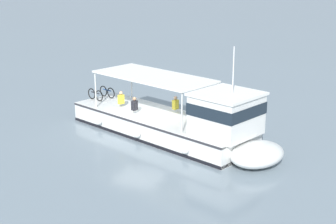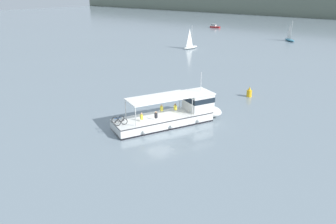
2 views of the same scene
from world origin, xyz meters
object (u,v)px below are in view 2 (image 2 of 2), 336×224
object	(u,v)px
channel_buoy	(249,93)
motorboat_mid_channel	(215,26)
sailboat_far_left	(191,46)
sailboat_outer_anchorage	(290,39)
ferry_main	(176,114)

from	to	relation	value
channel_buoy	motorboat_mid_channel	bearing A→B (deg)	125.95
motorboat_mid_channel	channel_buoy	distance (m)	80.63
sailboat_far_left	motorboat_mid_channel	world-z (taller)	sailboat_far_left
sailboat_outer_anchorage	motorboat_mid_channel	bearing A→B (deg)	157.91
motorboat_mid_channel	channel_buoy	world-z (taller)	channel_buoy
ferry_main	channel_buoy	world-z (taller)	ferry_main
sailboat_outer_anchorage	motorboat_mid_channel	world-z (taller)	sailboat_outer_anchorage
sailboat_outer_anchorage	sailboat_far_left	xyz separation A→B (m)	(-13.82, -26.91, 0.00)
sailboat_far_left	motorboat_mid_channel	bearing A→B (deg)	115.22
ferry_main	sailboat_far_left	world-z (taller)	sailboat_far_left
ferry_main	channel_buoy	size ratio (longest dim) A/B	9.24
motorboat_mid_channel	channel_buoy	bearing A→B (deg)	-54.05
sailboat_outer_anchorage	ferry_main	bearing A→B (deg)	-78.98
ferry_main	motorboat_mid_channel	world-z (taller)	ferry_main
ferry_main	sailboat_far_left	distance (m)	46.86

